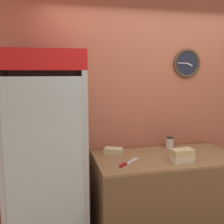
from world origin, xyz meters
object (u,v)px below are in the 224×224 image
chefs_knife (127,163)px  condiment_jar (170,143)px  beverage_cooler (45,144)px  sandwich_flat_left (113,151)px  sandwich_stack_middle (183,152)px  sandwich_flat_right (181,153)px  sandwich_stack_bottom (182,159)px

chefs_knife → condiment_jar: (0.64, 0.39, 0.06)m
beverage_cooler → sandwich_flat_left: 0.74m
sandwich_stack_middle → sandwich_flat_right: sandwich_stack_middle is taller
sandwich_flat_right → beverage_cooler: bearing=174.7°
sandwich_flat_left → sandwich_flat_right: bearing=-18.7°
sandwich_stack_middle → sandwich_flat_right: size_ratio=1.03×
sandwich_stack_middle → condiment_jar: condiment_jar is taller
beverage_cooler → chefs_knife: bearing=-16.5°
sandwich_flat_left → sandwich_stack_bottom: bearing=-33.5°
sandwich_stack_bottom → condiment_jar: bearing=79.8°
sandwich_flat_right → chefs_knife: bearing=-171.2°
sandwich_stack_middle → chefs_knife: bearing=172.3°
beverage_cooler → sandwich_stack_middle: size_ratio=8.53×
beverage_cooler → chefs_knife: beverage_cooler is taller
chefs_knife → condiment_jar: condiment_jar is taller
sandwich_stack_middle → chefs_knife: (-0.56, 0.08, -0.09)m
sandwich_stack_bottom → beverage_cooler: bearing=167.1°
chefs_knife → sandwich_flat_left: bearing=99.4°
chefs_knife → sandwich_flat_right: bearing=8.8°
sandwich_stack_bottom → condiment_jar: (0.08, 0.47, 0.03)m
chefs_knife → condiment_jar: 0.76m
sandwich_flat_left → condiment_jar: condiment_jar is taller
sandwich_stack_middle → condiment_jar: 0.47m
sandwich_stack_middle → chefs_knife: size_ratio=0.86×
sandwich_flat_left → sandwich_flat_right: size_ratio=1.00×
sandwich_stack_bottom → sandwich_stack_middle: (0.00, 0.00, 0.07)m
sandwich_stack_middle → sandwich_flat_left: bearing=146.5°
sandwich_stack_bottom → condiment_jar: condiment_jar is taller
sandwich_stack_bottom → sandwich_stack_middle: size_ratio=1.00×
sandwich_stack_bottom → sandwich_flat_left: 0.74m
sandwich_stack_middle → chefs_knife: sandwich_stack_middle is taller
sandwich_stack_bottom → chefs_knife: sandwich_stack_bottom is taller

